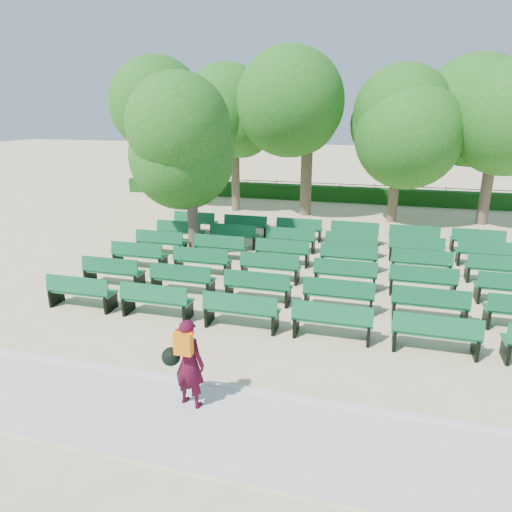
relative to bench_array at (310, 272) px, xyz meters
The scene contains 9 objects.
ground 1.45m from the bench_array, 149.52° to the right, with size 120.00×120.00×0.00m, color beige.
paving 8.23m from the bench_array, 98.72° to the right, with size 30.00×2.20×0.06m, color silver.
curb 7.10m from the bench_array, 100.13° to the right, with size 30.00×0.12×0.10m, color silver.
hedge 13.33m from the bench_array, 95.38° to the left, with size 26.00×0.70×0.90m, color #144A14.
fence 13.72m from the bench_array, 95.22° to the left, with size 26.00×0.10×1.02m, color black, non-canonical shape.
tree_line 9.35m from the bench_array, 97.67° to the left, with size 21.80×6.80×7.04m, color #24681C, non-canonical shape.
bench_array is the anchor object (origin of this frame).
tree_among 6.22m from the bench_array, 165.95° to the left, with size 4.18×4.18×5.92m.
person 7.82m from the bench_array, 98.25° to the right, with size 0.85×0.55×1.74m.
Camera 1 is at (3.25, -13.69, 5.35)m, focal length 32.00 mm.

